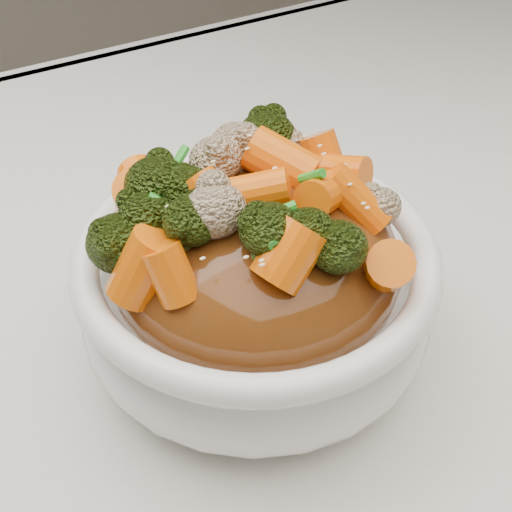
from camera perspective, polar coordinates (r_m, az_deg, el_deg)
tablecloth at (r=0.48m, az=-4.76°, el=-6.92°), size 1.20×0.80×0.04m
bowl at (r=0.43m, az=-0.00°, el=-3.14°), size 0.24×0.24×0.08m
sauce_base at (r=0.41m, az=-0.00°, el=-0.30°), size 0.19×0.19×0.09m
carrots at (r=0.37m, az=-0.00°, el=6.63°), size 0.19×0.19×0.05m
broccoli at (r=0.37m, az=-0.00°, el=6.51°), size 0.19×0.19×0.04m
cauliflower at (r=0.37m, az=-0.00°, el=6.27°), size 0.19×0.19×0.03m
scallions at (r=0.37m, az=-0.00°, el=6.75°), size 0.14×0.14×0.02m
sesame_seeds at (r=0.37m, az=-0.00°, el=6.75°), size 0.17×0.17×0.01m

